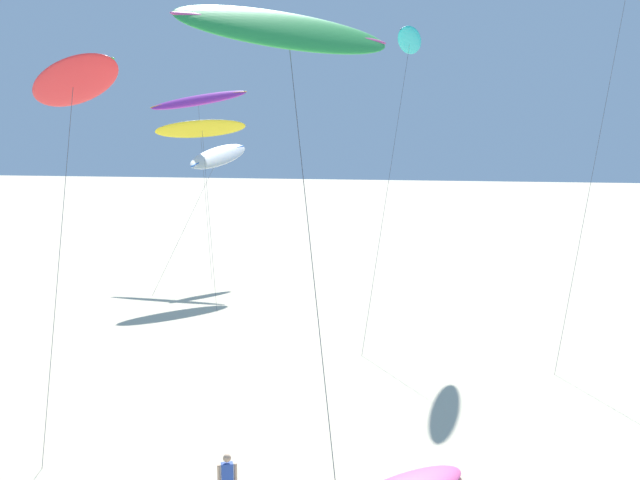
{
  "coord_description": "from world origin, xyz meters",
  "views": [
    {
      "loc": [
        2.07,
        1.27,
        9.91
      ],
      "look_at": [
        -1.29,
        19.36,
        7.23
      ],
      "focal_mm": 43.0,
      "sensor_mm": 36.0,
      "label": 1
    }
  ],
  "objects": [
    {
      "name": "flying_kite_6",
      "position": [
        -0.77,
        42.01,
        14.41
      ],
      "size": [
        2.08,
        11.09,
        15.22
      ],
      "color": "#19B2B7",
      "rests_on": "ground"
    },
    {
      "name": "flying_kite_3",
      "position": [
        -10.0,
        23.89,
        11.37
      ],
      "size": [
        4.89,
        5.02,
        12.52
      ],
      "color": "red",
      "rests_on": "ground"
    },
    {
      "name": "flying_kite_5",
      "position": [
        -14.39,
        51.77,
        8.04
      ],
      "size": [
        3.65,
        11.03,
        9.27
      ],
      "color": "white",
      "rests_on": "ground"
    },
    {
      "name": "flying_kite_2",
      "position": [
        -14.59,
        49.13,
        9.91
      ],
      "size": [
        6.24,
        11.71,
        10.7
      ],
      "color": "yellow",
      "rests_on": "ground"
    },
    {
      "name": "flying_kite_0",
      "position": [
        -2.18,
        19.91,
        12.26
      ],
      "size": [
        5.39,
        9.67,
        13.03
      ],
      "color": "green",
      "rests_on": "ground"
    },
    {
      "name": "flying_kite_8",
      "position": [
        -16.67,
        54.36,
        11.92
      ],
      "size": [
        7.25,
        6.2,
        12.99
      ],
      "color": "purple",
      "rests_on": "ground"
    }
  ]
}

